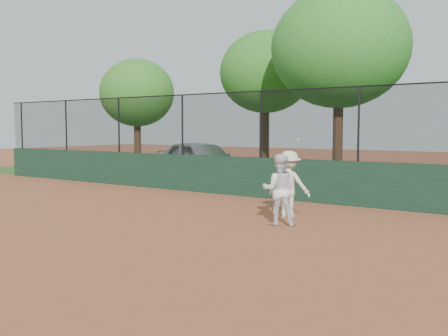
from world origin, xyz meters
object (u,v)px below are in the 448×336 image
Objects in this scene: parked_car at (201,161)px; tree_1 at (266,73)px; player_second at (279,190)px; tree_2 at (339,48)px; tree_0 at (137,93)px; player_main at (289,184)px.

tree_1 is (0.45, 4.18, 3.75)m from parked_car.
parked_car is 3.10× the size of player_second.
parked_car is 0.67× the size of tree_2.
parked_car is 0.86× the size of tree_0.
parked_car is at bearing 141.85° from player_main.
tree_0 is (-6.28, 2.94, 3.02)m from parked_car.
player_main reaches higher than player_second.
tree_2 reaches higher than player_main.
player_main is (-0.26, 0.96, 0.01)m from player_second.
tree_1 is at bearing 152.08° from tree_2.
tree_1 reaches higher than player_second.
player_second is at bearing -58.66° from tree_1.
player_second is 15.99m from tree_0.
parked_car is 6.61m from tree_2.
player_main reaches higher than parked_car.
tree_1 reaches higher than player_main.
tree_1 is (-5.92, 9.19, 3.78)m from player_main.
player_main is at bearing -109.00° from parked_car.
tree_2 is at bearing -49.53° from parked_car.
tree_0 is (-12.65, 7.95, 3.05)m from player_main.
player_second is (6.64, -5.97, -0.04)m from parked_car.
parked_car reaches higher than player_second.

